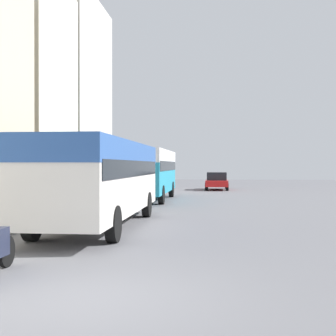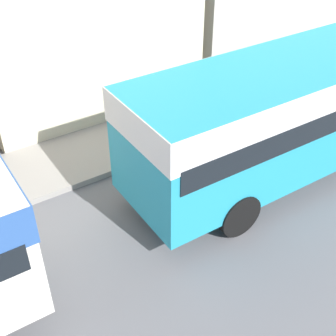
% 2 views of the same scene
% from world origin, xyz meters
% --- Properties ---
extents(ground_plane, '(120.00, 120.00, 0.00)m').
position_xyz_m(ground_plane, '(0.00, 0.00, 0.00)').
color(ground_plane, slate).
extents(building_far_terrace, '(5.97, 6.32, 11.93)m').
position_xyz_m(building_far_terrace, '(-9.19, 17.26, 5.96)').
color(building_far_terrace, beige).
rests_on(building_far_terrace, ground_plane).
extents(building_end_row, '(5.62, 9.06, 13.80)m').
position_xyz_m(building_end_row, '(-9.01, 25.31, 6.90)').
color(building_end_row, beige).
rests_on(building_end_row, ground_plane).
extents(bus_lead, '(2.55, 10.05, 2.85)m').
position_xyz_m(bus_lead, '(-1.81, 8.27, 1.86)').
color(bus_lead, silver).
rests_on(bus_lead, ground_plane).
extents(bus_following, '(2.50, 9.25, 2.95)m').
position_xyz_m(bus_following, '(-1.89, 20.27, 1.92)').
color(bus_following, teal).
rests_on(bus_following, ground_plane).
extents(car_crossing, '(1.90, 4.30, 1.48)m').
position_xyz_m(car_crossing, '(2.20, 32.26, 0.77)').
color(car_crossing, red).
rests_on(car_crossing, ground_plane).
extents(pedestrian_near_curb, '(0.33, 0.33, 1.62)m').
position_xyz_m(pedestrian_near_curb, '(-5.03, 17.75, 0.98)').
color(pedestrian_near_curb, '#232838').
rests_on(pedestrian_near_curb, sidewalk).
extents(pedestrian_walking_away, '(0.32, 0.32, 1.86)m').
position_xyz_m(pedestrian_walking_away, '(-4.34, 10.71, 1.12)').
color(pedestrian_walking_away, '#232838').
rests_on(pedestrian_walking_away, sidewalk).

